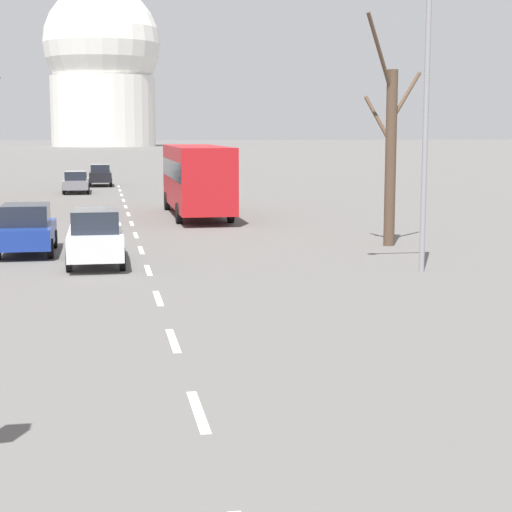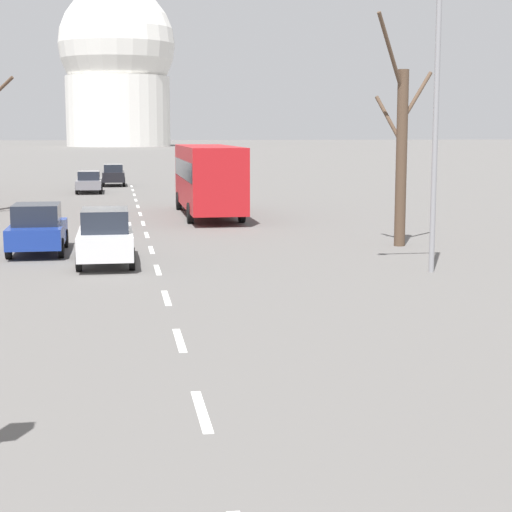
# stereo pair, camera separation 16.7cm
# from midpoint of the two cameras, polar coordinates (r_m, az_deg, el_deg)

# --- Properties ---
(lane_stripe_1) EXTENTS (0.16, 2.00, 0.01)m
(lane_stripe_1) POSITION_cam_midpoint_polar(r_m,az_deg,el_deg) (13.21, -3.28, -10.28)
(lane_stripe_1) COLOR silver
(lane_stripe_1) RESTS_ON ground_plane
(lane_stripe_2) EXTENTS (0.16, 2.00, 0.01)m
(lane_stripe_2) POSITION_cam_midpoint_polar(r_m,az_deg,el_deg) (17.51, -4.85, -5.61)
(lane_stripe_2) COLOR silver
(lane_stripe_2) RESTS_ON ground_plane
(lane_stripe_3) EXTENTS (0.16, 2.00, 0.01)m
(lane_stripe_3) POSITION_cam_midpoint_polar(r_m,az_deg,el_deg) (21.90, -5.78, -2.79)
(lane_stripe_3) COLOR silver
(lane_stripe_3) RESTS_ON ground_plane
(lane_stripe_4) EXTENTS (0.16, 2.00, 0.01)m
(lane_stripe_4) POSITION_cam_midpoint_polar(r_m,az_deg,el_deg) (26.32, -6.40, -0.92)
(lane_stripe_4) COLOR silver
(lane_stripe_4) RESTS_ON ground_plane
(lane_stripe_5) EXTENTS (0.16, 2.00, 0.01)m
(lane_stripe_5) POSITION_cam_midpoint_polar(r_m,az_deg,el_deg) (30.77, -6.84, 0.41)
(lane_stripe_5) COLOR silver
(lane_stripe_5) RESTS_ON ground_plane
(lane_stripe_6) EXTENTS (0.16, 2.00, 0.01)m
(lane_stripe_6) POSITION_cam_midpoint_polar(r_m,az_deg,el_deg) (35.23, -7.16, 1.41)
(lane_stripe_6) COLOR silver
(lane_stripe_6) RESTS_ON ground_plane
(lane_stripe_7) EXTENTS (0.16, 2.00, 0.01)m
(lane_stripe_7) POSITION_cam_midpoint_polar(r_m,az_deg,el_deg) (39.69, -7.42, 2.18)
(lane_stripe_7) COLOR silver
(lane_stripe_7) RESTS_ON ground_plane
(lane_stripe_8) EXTENTS (0.16, 2.00, 0.01)m
(lane_stripe_8) POSITION_cam_midpoint_polar(r_m,az_deg,el_deg) (44.17, -7.62, 2.80)
(lane_stripe_8) COLOR silver
(lane_stripe_8) RESTS_ON ground_plane
(lane_stripe_9) EXTENTS (0.16, 2.00, 0.01)m
(lane_stripe_9) POSITION_cam_midpoint_polar(r_m,az_deg,el_deg) (48.65, -7.79, 3.30)
(lane_stripe_9) COLOR silver
(lane_stripe_9) RESTS_ON ground_plane
(lane_stripe_10) EXTENTS (0.16, 2.00, 0.01)m
(lane_stripe_10) POSITION_cam_midpoint_polar(r_m,az_deg,el_deg) (53.13, -7.92, 3.72)
(lane_stripe_10) COLOR silver
(lane_stripe_10) RESTS_ON ground_plane
(lane_stripe_11) EXTENTS (0.16, 2.00, 0.01)m
(lane_stripe_11) POSITION_cam_midpoint_polar(r_m,az_deg,el_deg) (57.62, -8.04, 4.07)
(lane_stripe_11) COLOR silver
(lane_stripe_11) RESTS_ON ground_plane
(lane_stripe_12) EXTENTS (0.16, 2.00, 0.01)m
(lane_stripe_12) POSITION_cam_midpoint_polar(r_m,az_deg,el_deg) (62.11, -8.14, 4.37)
(lane_stripe_12) COLOR silver
(lane_stripe_12) RESTS_ON ground_plane
(lane_stripe_13) EXTENTS (0.16, 2.00, 0.01)m
(lane_stripe_13) POSITION_cam_midpoint_polar(r_m,az_deg,el_deg) (66.59, -8.23, 4.63)
(lane_stripe_13) COLOR silver
(lane_stripe_13) RESTS_ON ground_plane
(street_lamp_right) EXTENTS (2.26, 0.36, 8.26)m
(street_lamp_right) POSITION_cam_midpoint_polar(r_m,az_deg,el_deg) (25.84, 11.25, 10.11)
(street_lamp_right) COLOR gray
(street_lamp_right) RESTS_ON ground_plane
(sedan_near_left) EXTENTS (1.75, 4.16, 1.67)m
(sedan_near_left) POSITION_cam_midpoint_polar(r_m,az_deg,el_deg) (67.31, -9.41, 5.37)
(sedan_near_left) COLOR black
(sedan_near_left) RESTS_ON ground_plane
(sedan_near_right) EXTENTS (1.76, 4.47, 1.50)m
(sedan_near_right) POSITION_cam_midpoint_polar(r_m,az_deg,el_deg) (59.97, -10.99, 4.89)
(sedan_near_right) COLOR slate
(sedan_near_right) RESTS_ON ground_plane
(sedan_mid_centre) EXTENTS (1.77, 4.56, 1.78)m
(sedan_mid_centre) POSITION_cam_midpoint_polar(r_m,az_deg,el_deg) (27.62, -9.83, 1.30)
(sedan_mid_centre) COLOR silver
(sedan_mid_centre) RESTS_ON ground_plane
(sedan_far_left) EXTENTS (1.89, 4.19, 1.73)m
(sedan_far_left) POSITION_cam_midpoint_polar(r_m,az_deg,el_deg) (30.57, -14.21, 1.78)
(sedan_far_left) COLOR navy
(sedan_far_left) RESTS_ON ground_plane
(city_bus) EXTENTS (2.66, 10.80, 3.48)m
(city_bus) POSITION_cam_midpoint_polar(r_m,az_deg,el_deg) (42.59, -3.09, 5.41)
(city_bus) COLOR red
(city_bus) RESTS_ON ground_plane
(bare_tree_right_near) EXTENTS (2.77, 2.19, 8.30)m
(bare_tree_right_near) POSITION_cam_midpoint_polar(r_m,az_deg,el_deg) (31.84, 9.80, 7.00)
(bare_tree_right_near) COLOR brown
(bare_tree_right_near) RESTS_ON ground_plane
(capitol_dome) EXTENTS (31.57, 31.57, 44.59)m
(capitol_dome) POSITION_cam_midpoint_polar(r_m,az_deg,el_deg) (242.00, -9.22, 12.39)
(capitol_dome) COLOR silver
(capitol_dome) RESTS_ON ground_plane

